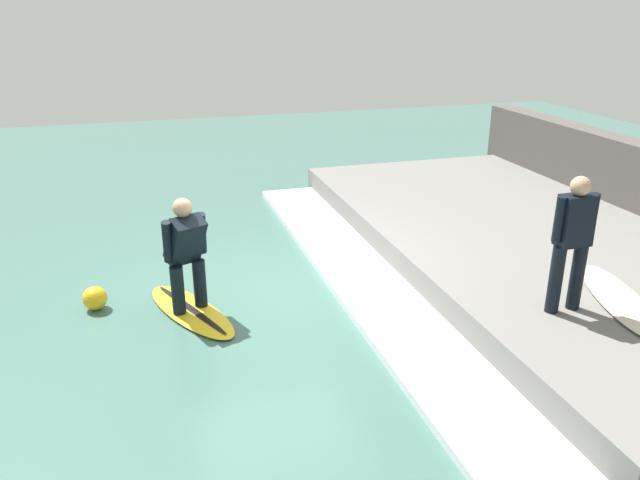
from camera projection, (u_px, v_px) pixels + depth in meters
ground_plane at (276, 292)px, 8.61m from camera, size 28.00×28.00×0.00m
concrete_ledge at (528, 246)px, 9.59m from camera, size 4.40×9.40×0.45m
wave_foam_crest at (361, 278)px, 8.93m from camera, size 1.05×8.93×0.11m
surfboard_riding at (191, 311)px, 8.02m from camera, size 1.27×1.95×0.07m
surfer_riding at (186, 250)px, 7.72m from camera, size 0.57×0.61×1.49m
surfer_waiting_near at (573, 237)px, 6.83m from camera, size 0.53×0.24×1.58m
surfboard_waiting_near at (619, 298)px, 7.35m from camera, size 1.16×2.06×0.06m
marker_buoy at (95, 298)px, 8.08m from camera, size 0.31×0.31×0.31m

